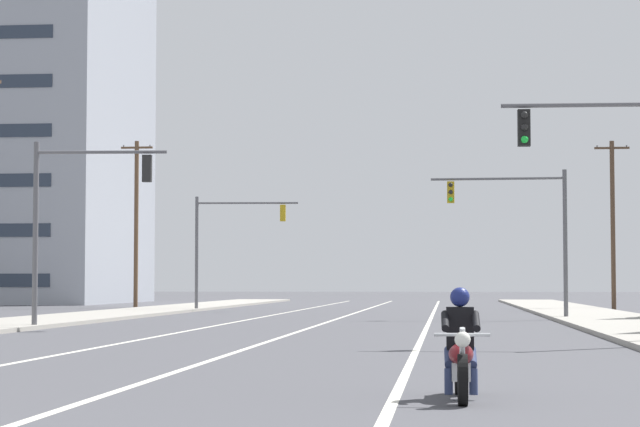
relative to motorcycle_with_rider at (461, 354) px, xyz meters
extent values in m
cube|color=beige|center=(-4.78, 37.38, -0.58)|extent=(0.16, 100.00, 0.01)
cube|color=beige|center=(-8.34, 37.38, -0.58)|extent=(0.16, 100.00, 0.01)
cube|color=beige|center=(-0.87, 37.38, -0.58)|extent=(0.16, 100.00, 0.01)
cube|color=#9E998E|center=(6.26, 32.38, -0.52)|extent=(4.40, 110.00, 0.14)
cube|color=#9E998E|center=(-15.55, 32.38, -0.52)|extent=(4.40, 110.00, 0.14)
cylinder|color=black|center=(0.02, -0.82, -0.27)|extent=(0.13, 0.64, 0.64)
cylinder|color=black|center=(-0.01, 0.73, -0.27)|extent=(0.13, 0.64, 0.64)
cylinder|color=silver|center=(0.01, -0.72, 0.05)|extent=(0.08, 0.33, 0.68)
sphere|color=white|center=(0.02, -0.87, 0.23)|extent=(0.20, 0.20, 0.20)
cylinder|color=silver|center=(0.01, -0.67, 0.28)|extent=(0.70, 0.06, 0.04)
ellipsoid|color=maroon|center=(0.00, -0.17, 0.01)|extent=(0.33, 0.57, 0.28)
cube|color=silver|center=(0.00, -0.05, -0.22)|extent=(0.25, 0.44, 0.24)
cube|color=black|center=(0.00, 0.27, -0.05)|extent=(0.29, 0.52, 0.12)
cube|color=maroon|center=(-0.01, 0.68, 0.03)|extent=(0.21, 0.36, 0.08)
cylinder|color=silver|center=(-0.14, 0.35, -0.29)|extent=(0.09, 0.55, 0.08)
cube|color=black|center=(0.00, 0.23, 0.33)|extent=(0.36, 0.25, 0.56)
sphere|color=navy|center=(0.00, 0.21, 0.74)|extent=(0.26, 0.26, 0.26)
cylinder|color=navy|center=(0.14, 0.09, -0.05)|extent=(0.15, 0.44, 0.30)
cylinder|color=navy|center=(0.16, -0.09, -0.35)|extent=(0.11, 0.16, 0.35)
cylinder|color=black|center=(0.20, -0.03, 0.43)|extent=(0.11, 0.52, 0.27)
cylinder|color=navy|center=(-0.14, 0.09, -0.05)|extent=(0.15, 0.44, 0.30)
cylinder|color=navy|center=(-0.16, -0.09, -0.35)|extent=(0.11, 0.16, 0.35)
cylinder|color=black|center=(-0.20, -0.03, 0.43)|extent=(0.11, 0.52, 0.27)
cylinder|color=#56565B|center=(3.01, 14.13, 5.26)|extent=(3.68, 0.21, 0.11)
cube|color=black|center=(1.72, 14.09, 4.71)|extent=(0.31, 0.25, 0.90)
sphere|color=black|center=(1.73, 13.94, 5.01)|extent=(0.18, 0.18, 0.18)
sphere|color=black|center=(1.73, 13.94, 4.71)|extent=(0.18, 0.18, 0.18)
sphere|color=green|center=(1.73, 13.94, 4.41)|extent=(0.18, 0.18, 0.18)
cylinder|color=#56565B|center=(-13.74, 23.45, 2.51)|extent=(0.18, 0.18, 6.20)
cylinder|color=#56565B|center=(-11.56, 23.58, 5.26)|extent=(4.36, 0.37, 0.11)
cube|color=black|center=(-10.03, 23.67, 4.71)|extent=(0.31, 0.26, 0.90)
sphere|color=black|center=(-10.04, 23.82, 5.01)|extent=(0.18, 0.18, 0.18)
sphere|color=black|center=(-10.04, 23.82, 4.71)|extent=(0.18, 0.18, 0.18)
sphere|color=green|center=(-10.04, 23.82, 4.41)|extent=(0.18, 0.18, 0.18)
cylinder|color=#56565B|center=(4.69, 35.41, 2.51)|extent=(0.18, 0.18, 6.20)
cylinder|color=#56565B|center=(1.93, 35.47, 5.26)|extent=(5.52, 0.23, 0.11)
cube|color=#B79319|center=(0.00, 35.52, 4.71)|extent=(0.31, 0.25, 0.90)
sphere|color=black|center=(0.00, 35.36, 5.01)|extent=(0.18, 0.18, 0.18)
sphere|color=black|center=(0.00, 35.36, 4.71)|extent=(0.18, 0.18, 0.18)
sphere|color=green|center=(0.00, 35.36, 4.41)|extent=(0.18, 0.18, 0.18)
cylinder|color=#56565B|center=(-13.68, 49.75, 2.51)|extent=(0.18, 0.18, 6.20)
cylinder|color=#56565B|center=(-10.93, 49.92, 5.26)|extent=(5.51, 0.46, 0.11)
cube|color=#B79319|center=(-9.01, 50.05, 4.71)|extent=(0.31, 0.26, 0.90)
sphere|color=black|center=(-9.02, 50.20, 5.01)|extent=(0.18, 0.18, 0.18)
sphere|color=black|center=(-9.02, 50.20, 4.71)|extent=(0.18, 0.18, 0.18)
sphere|color=green|center=(-9.02, 50.20, 4.41)|extent=(0.18, 0.18, 0.18)
cylinder|color=#4C3828|center=(9.21, 55.10, 4.21)|extent=(0.26, 0.26, 9.59)
cube|color=#4C3828|center=(9.21, 55.10, 8.60)|extent=(1.96, 0.12, 0.12)
cylinder|color=slate|center=(8.39, 55.10, 8.70)|extent=(0.08, 0.08, 0.12)
cylinder|color=slate|center=(10.04, 55.10, 8.70)|extent=(0.08, 0.08, 0.12)
cylinder|color=brown|center=(-19.04, 57.53, 4.51)|extent=(0.26, 0.26, 10.19)
cube|color=brown|center=(-19.04, 57.53, 9.21)|extent=(1.96, 0.12, 0.12)
cylinder|color=slate|center=(-19.86, 57.53, 9.31)|extent=(0.08, 0.08, 0.12)
cylinder|color=slate|center=(-18.21, 57.53, 9.31)|extent=(0.08, 0.08, 0.12)
camera|label=1|loc=(-0.17, -16.31, 0.93)|focal=69.50mm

